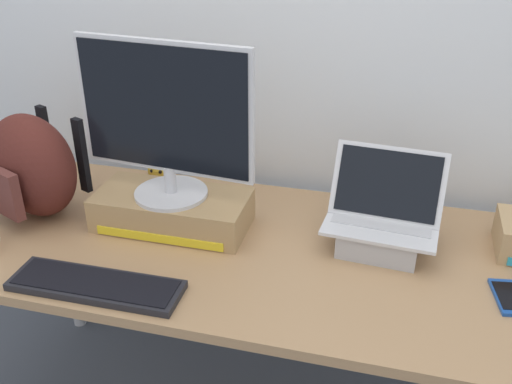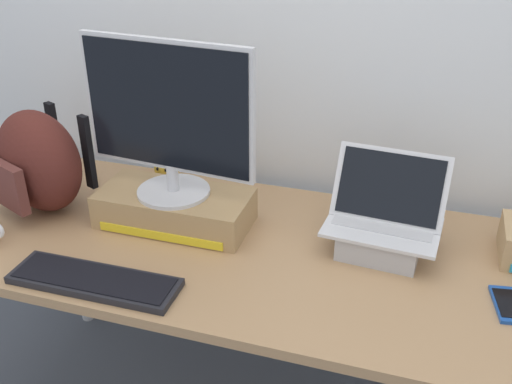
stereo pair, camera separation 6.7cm
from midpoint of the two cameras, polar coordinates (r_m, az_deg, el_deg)
The scene contains 9 objects.
back_wall at distance 1.94m, azimuth 2.82°, elevation 16.50°, with size 7.00×0.10×2.60m, color silver.
desk at distance 1.74m, azimuth -1.11°, elevation -7.23°, with size 1.87×0.78×0.75m.
toner_box_yellow at distance 1.81m, azimuth -9.20°, elevation -1.76°, with size 0.46×0.22×0.10m.
desktop_monitor at distance 1.68m, azimuth -9.97°, elevation 6.88°, with size 0.53×0.22×0.47m.
open_laptop at distance 1.71m, azimuth 11.01°, elevation -3.45°, with size 0.33×0.24×0.28m.
external_keyboard at distance 1.60m, azimuth -16.51°, elevation -8.72°, with size 0.46×0.14×0.02m.
messenger_backpack at distance 1.94m, azimuth -21.96°, elevation 2.34°, with size 0.39×0.33×0.33m.
cell_phone at distance 1.62m, azimuth 22.44°, elevation -9.48°, with size 0.10×0.15×0.01m.
plush_toy at distance 2.08m, azimuth -10.20°, elevation 2.14°, with size 0.09×0.09×0.09m.
Camera 1 is at (0.36, -1.38, 1.68)m, focal length 41.05 mm.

